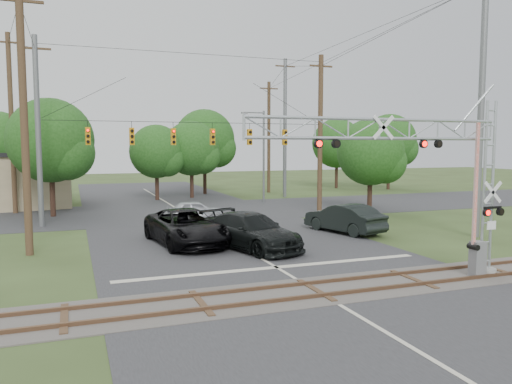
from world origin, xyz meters
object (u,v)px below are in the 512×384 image
object	(u,v)px
streetlight	(262,152)
car_dark	(251,231)
pickup_black	(186,227)
crossing_gantry	(425,169)
traffic_signal_span	(206,134)
sedan_silver	(195,210)

from	to	relation	value
streetlight	car_dark	bearing A→B (deg)	-112.52
pickup_black	crossing_gantry	bearing A→B (deg)	-63.72
pickup_black	streetlight	xyz separation A→B (m)	(10.15, 15.89, 3.56)
traffic_signal_span	pickup_black	xyz separation A→B (m)	(-3.27, -8.43, -4.83)
traffic_signal_span	streetlight	distance (m)	10.23
pickup_black	car_dark	bearing A→B (deg)	-45.96
crossing_gantry	streetlight	xyz separation A→B (m)	(3.70, 25.82, 0.33)
crossing_gantry	streetlight	world-z (taller)	streetlight
crossing_gantry	traffic_signal_span	world-z (taller)	traffic_signal_span
pickup_black	streetlight	world-z (taller)	streetlight
traffic_signal_span	car_dark	world-z (taller)	traffic_signal_span
sedan_silver	streetlight	xyz separation A→B (m)	(7.80, 7.93, 3.79)
crossing_gantry	pickup_black	size ratio (longest dim) A/B	1.61
crossing_gantry	car_dark	size ratio (longest dim) A/B	1.72
pickup_black	streetlight	bearing A→B (deg)	50.69
streetlight	traffic_signal_span	bearing A→B (deg)	-132.68
traffic_signal_span	pickup_black	bearing A→B (deg)	-111.20
car_dark	sedan_silver	world-z (taller)	car_dark
pickup_black	car_dark	world-z (taller)	pickup_black
car_dark	sedan_silver	bearing A→B (deg)	72.35
crossing_gantry	pickup_black	xyz separation A→B (m)	(-6.45, 9.92, -3.23)
traffic_signal_span	sedan_silver	size ratio (longest dim) A/B	5.03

